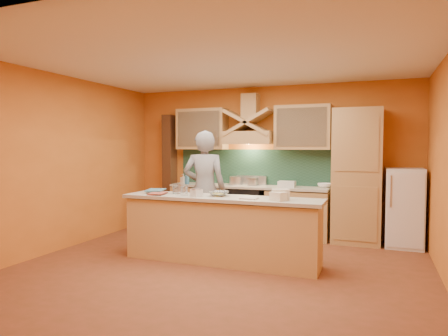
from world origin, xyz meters
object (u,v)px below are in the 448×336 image
at_px(person, 205,189).
at_px(kitchen_scale, 196,193).
at_px(fridge, 404,208).
at_px(mixing_bowl, 219,194).
at_px(stove, 248,210).

distance_m(person, kitchen_scale, 0.88).
bearing_deg(person, fridge, -173.05).
height_order(person, mixing_bowl, person).
xyz_separation_m(stove, person, (-0.36, -1.22, 0.51)).
height_order(stove, fridge, fridge).
bearing_deg(fridge, person, -158.28).
relative_size(fridge, mixing_bowl, 4.51).
height_order(fridge, kitchen_scale, fridge).
xyz_separation_m(person, mixing_bowl, (0.51, -0.63, 0.02)).
distance_m(fridge, kitchen_scale, 3.50).
xyz_separation_m(fridge, mixing_bowl, (-2.55, -1.85, 0.33)).
relative_size(fridge, kitchen_scale, 9.86).
bearing_deg(fridge, mixing_bowl, -144.06).
bearing_deg(stove, mixing_bowl, -85.38).
relative_size(stove, mixing_bowl, 3.12).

